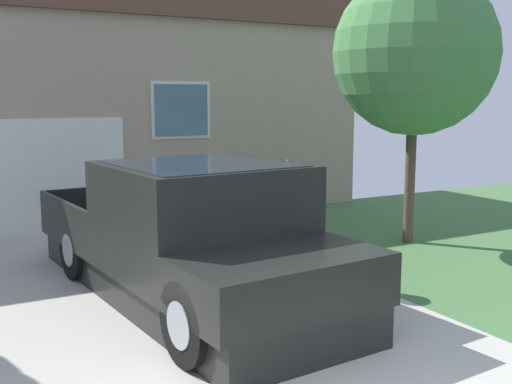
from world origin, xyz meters
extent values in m
cube|color=#B5B1A6|center=(0.00, 4.50, -0.03)|extent=(5.20, 9.00, 0.06)
cube|color=black|center=(0.36, 4.28, 0.21)|extent=(2.26, 5.45, 0.42)
cube|color=black|center=(0.40, 3.78, 1.04)|extent=(2.17, 2.18, 1.25)
cube|color=#1E2833|center=(0.40, 3.78, 1.41)|extent=(1.91, 2.00, 0.52)
cube|color=black|center=(0.52, 2.20, 0.68)|extent=(2.10, 1.29, 0.52)
cube|color=black|center=(0.24, 5.86, 0.45)|extent=(2.18, 2.31, 0.06)
cube|color=black|center=(1.21, 5.94, 0.73)|extent=(0.23, 2.16, 0.62)
cube|color=black|center=(-0.74, 5.79, 0.73)|extent=(0.23, 2.16, 0.62)
cube|color=black|center=(0.16, 6.91, 0.73)|extent=(2.02, 0.21, 0.62)
cube|color=black|center=(1.56, 3.15, 1.32)|extent=(0.11, 0.19, 0.20)
cylinder|color=black|center=(1.38, 2.44, 0.40)|extent=(0.32, 0.82, 0.80)
cylinder|color=#9E9EA3|center=(1.38, 2.44, 0.40)|extent=(0.31, 0.46, 0.44)
cylinder|color=black|center=(-0.37, 2.30, 0.40)|extent=(0.32, 0.82, 0.80)
cylinder|color=#9E9EA3|center=(-0.37, 2.30, 0.40)|extent=(0.31, 0.46, 0.44)
cylinder|color=black|center=(1.13, 5.72, 0.40)|extent=(0.32, 0.82, 0.80)
cylinder|color=#9E9EA3|center=(1.13, 5.72, 0.40)|extent=(0.31, 0.46, 0.44)
cylinder|color=black|center=(-0.62, 5.58, 0.40)|extent=(0.32, 0.82, 0.80)
cylinder|color=#9E9EA3|center=(-0.62, 5.58, 0.40)|extent=(0.31, 0.46, 0.44)
cylinder|color=#333842|center=(1.87, 3.99, 0.43)|extent=(0.17, 0.17, 0.86)
cylinder|color=#333842|center=(1.51, 3.92, 0.43)|extent=(0.17, 0.17, 0.86)
cylinder|color=gold|center=(1.69, 3.96, 1.10)|extent=(0.32, 0.32, 0.55)
cylinder|color=tan|center=(1.88, 3.99, 1.04)|extent=(0.09, 0.09, 0.60)
cylinder|color=tan|center=(1.51, 3.92, 1.04)|extent=(0.09, 0.09, 0.60)
sphere|color=tan|center=(1.69, 3.96, 1.49)|extent=(0.21, 0.21, 0.21)
cylinder|color=brown|center=(1.69, 3.96, 1.54)|extent=(0.40, 0.40, 0.01)
cone|color=brown|center=(1.69, 3.96, 1.60)|extent=(0.22, 0.22, 0.11)
cube|color=tan|center=(1.72, 3.67, 0.11)|extent=(0.39, 0.20, 0.22)
torus|color=tan|center=(1.72, 3.67, 0.27)|extent=(0.35, 0.02, 0.35)
cube|color=tan|center=(1.05, 12.19, 1.97)|extent=(10.88, 6.81, 3.94)
cube|color=brown|center=(1.05, 12.19, 4.25)|extent=(11.31, 7.08, 0.64)
cube|color=white|center=(-0.42, 8.76, 1.02)|extent=(2.87, 0.06, 2.04)
cube|color=slate|center=(2.21, 8.76, 2.16)|extent=(1.10, 0.05, 1.00)
cube|color=silver|center=(2.21, 8.77, 2.16)|extent=(1.23, 0.02, 1.12)
cylinder|color=brown|center=(4.73, 5.01, 1.23)|extent=(0.17, 0.17, 2.46)
sphere|color=#488646|center=(4.54, 4.81, 3.54)|extent=(1.69, 1.69, 1.69)
sphere|color=#488646|center=(4.46, 4.71, 3.09)|extent=(2.56, 2.56, 2.56)
camera|label=1|loc=(-2.44, -2.64, 2.41)|focal=43.40mm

